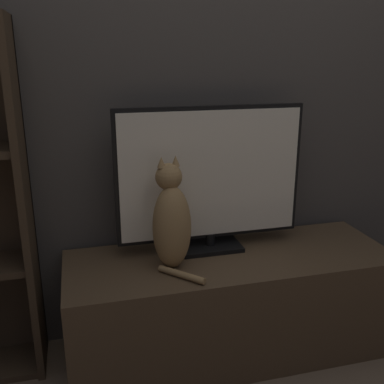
# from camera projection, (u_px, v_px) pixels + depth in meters

# --- Properties ---
(wall_back) EXTENTS (4.80, 0.05, 2.60)m
(wall_back) POSITION_uv_depth(u_px,v_px,m) (214.00, 71.00, 2.10)
(wall_back) COLOR #47423D
(wall_back) RESTS_ON ground_plane
(tv_stand) EXTENTS (1.50, 0.52, 0.49)m
(tv_stand) POSITION_uv_depth(u_px,v_px,m) (230.00, 303.00, 2.13)
(tv_stand) COLOR brown
(tv_stand) RESTS_ON ground_plane
(tv) EXTENTS (0.87, 0.17, 0.67)m
(tv) POSITION_uv_depth(u_px,v_px,m) (211.00, 178.00, 2.04)
(tv) COLOR black
(tv) RESTS_ON tv_stand
(cat) EXTENTS (0.19, 0.29, 0.49)m
(cat) POSITION_uv_depth(u_px,v_px,m) (171.00, 221.00, 1.89)
(cat) COLOR #997547
(cat) RESTS_ON tv_stand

